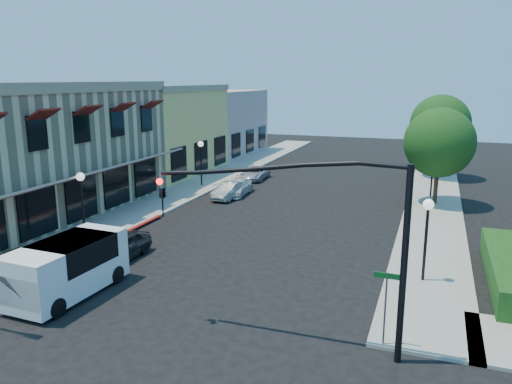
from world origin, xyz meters
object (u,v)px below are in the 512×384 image
(lamppost_left_near, at_px, (81,188))
(white_van, at_px, (66,265))
(lamppost_right_near, at_px, (427,219))
(parked_car_b, at_px, (229,191))
(street_tree_a, at_px, (439,143))
(lamppost_left_far, at_px, (201,152))
(parked_car_d, at_px, (255,173))
(signal_mast_arm, at_px, (331,224))
(lamppost_right_far, at_px, (433,160))
(parked_car_c, at_px, (237,187))
(street_name_sign, at_px, (386,297))
(parked_car_a, at_px, (120,247))
(street_tree_b, at_px, (440,124))

(lamppost_left_near, height_order, white_van, lamppost_left_near)
(lamppost_right_near, bearing_deg, parked_car_b, 140.65)
(lamppost_left_near, xyz_separation_m, parked_car_b, (3.58, 11.00, -2.17))
(street_tree_a, bearing_deg, lamppost_left_far, 180.00)
(parked_car_b, distance_m, parked_car_d, 7.02)
(street_tree_a, xyz_separation_m, signal_mast_arm, (-2.94, -20.50, -0.11))
(lamppost_left_near, distance_m, lamppost_right_far, 23.35)
(parked_car_c, bearing_deg, parked_car_b, -98.55)
(street_tree_a, height_order, street_name_sign, street_tree_a)
(street_name_sign, height_order, parked_car_a, street_name_sign)
(street_tree_a, distance_m, lamppost_left_far, 17.36)
(lamppost_right_far, xyz_separation_m, parked_car_d, (-14.01, 2.00, -2.20))
(signal_mast_arm, bearing_deg, parked_car_c, 119.62)
(street_name_sign, distance_m, parked_car_c, 21.86)
(parked_car_b, bearing_deg, street_tree_a, 15.63)
(white_van, height_order, parked_car_c, white_van)
(street_tree_b, bearing_deg, parked_car_d, -157.25)
(parked_car_a, bearing_deg, parked_car_d, 90.89)
(signal_mast_arm, distance_m, lamppost_right_far, 22.70)
(parked_car_a, xyz_separation_m, parked_car_c, (0.07, 14.24, -0.06))
(street_name_sign, bearing_deg, parked_car_a, 162.92)
(lamppost_right_far, bearing_deg, street_name_sign, -92.63)
(parked_car_d, bearing_deg, signal_mast_arm, -67.60)
(lamppost_left_near, bearing_deg, lamppost_right_near, 0.00)
(signal_mast_arm, height_order, street_name_sign, signal_mast_arm)
(signal_mast_arm, bearing_deg, street_tree_a, 81.83)
(lamppost_right_far, xyz_separation_m, parked_car_b, (-13.42, -5.00, -2.17))
(lamppost_left_far, height_order, parked_car_d, lamppost_left_far)
(lamppost_left_near, bearing_deg, lamppost_right_far, 43.26)
(lamppost_left_near, distance_m, parked_car_a, 4.65)
(lamppost_right_near, height_order, white_van, lamppost_right_near)
(white_van, bearing_deg, lamppost_left_near, 123.59)
(street_tree_a, bearing_deg, signal_mast_arm, -98.17)
(lamppost_right_near, bearing_deg, street_tree_b, 89.28)
(street_name_sign, distance_m, lamppost_right_far, 21.85)
(parked_car_b, xyz_separation_m, parked_car_c, (0.12, 1.24, -0.01))
(parked_car_a, relative_size, parked_car_c, 0.95)
(lamppost_left_far, distance_m, lamppost_right_far, 17.12)
(street_name_sign, xyz_separation_m, lamppost_right_near, (1.00, 5.80, 1.04))
(lamppost_left_far, relative_size, parked_car_a, 0.97)
(street_tree_b, relative_size, lamppost_right_near, 1.97)
(parked_car_d, bearing_deg, street_tree_a, -18.10)
(signal_mast_arm, height_order, parked_car_c, signal_mast_arm)
(lamppost_right_far, bearing_deg, white_van, -120.48)
(lamppost_left_far, xyz_separation_m, parked_car_d, (2.99, 4.00, -2.20))
(street_tree_b, relative_size, signal_mast_arm, 0.88)
(white_van, xyz_separation_m, parked_car_d, (-1.02, 24.05, -0.72))
(street_name_sign, relative_size, parked_car_a, 0.68)
(signal_mast_arm, distance_m, lamppost_right_near, 7.15)
(street_name_sign, relative_size, parked_car_b, 0.72)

